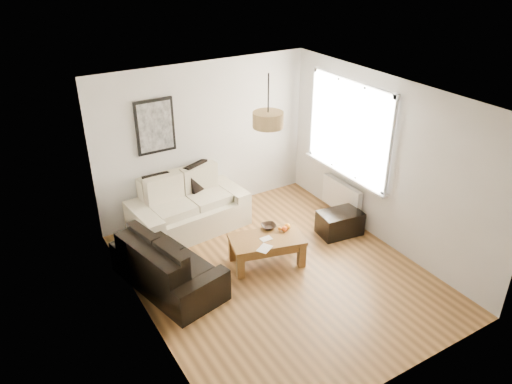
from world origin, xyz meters
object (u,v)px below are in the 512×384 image
sofa_leather (168,263)px  ottoman (340,223)px  coffee_table (267,250)px  loveseat_cream (188,204)px

sofa_leather → ottoman: sofa_leather is taller
sofa_leather → coffee_table: sofa_leather is taller
coffee_table → ottoman: size_ratio=1.55×
loveseat_cream → sofa_leather: bearing=-130.6°
loveseat_cream → sofa_leather: 1.49m
coffee_table → ottoman: 1.45m
sofa_leather → coffee_table: bearing=-113.8°
sofa_leather → coffee_table: size_ratio=1.58×
ottoman → coffee_table: bearing=-176.8°
coffee_table → loveseat_cream: bearing=111.2°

